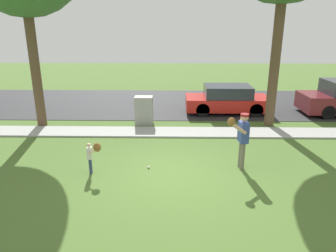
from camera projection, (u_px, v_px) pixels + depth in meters
ground_plane at (172, 134)px, 12.40m from camera, size 48.00×48.00×0.00m
sidewalk_strip at (172, 132)px, 12.48m from camera, size 36.00×1.20×0.06m
road_surface at (173, 103)px, 17.24m from camera, size 36.00×6.80×0.02m
person_adult at (242, 135)px, 9.08m from camera, size 0.67×0.68×1.70m
person_child at (92, 153)px, 8.86m from camera, size 0.45×0.36×0.99m
baseball at (149, 167)px, 9.39m from camera, size 0.07×0.07×0.07m
utility_cabinet at (144, 110)px, 13.41m from camera, size 0.76×0.52×1.22m
parked_hatchback_red at (227, 100)px, 15.16m from camera, size 4.00×1.75×1.33m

